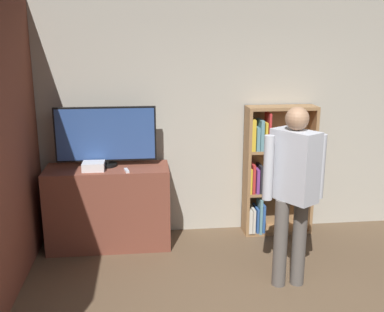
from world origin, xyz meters
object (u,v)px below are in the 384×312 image
(television, at_px, (106,136))
(bookshelf, at_px, (271,172))
(game_console, at_px, (94,166))
(person, at_px, (293,183))

(television, distance_m, bookshelf, 1.96)
(game_console, bearing_deg, person, -27.09)
(television, bearing_deg, bookshelf, 3.33)
(game_console, distance_m, person, 2.10)
(bookshelf, relative_size, person, 0.90)
(television, relative_size, game_console, 4.72)
(bookshelf, xyz_separation_m, person, (-0.15, -1.22, 0.26))
(television, bearing_deg, game_console, -131.60)
(television, height_order, person, person)
(person, bearing_deg, game_console, -149.60)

